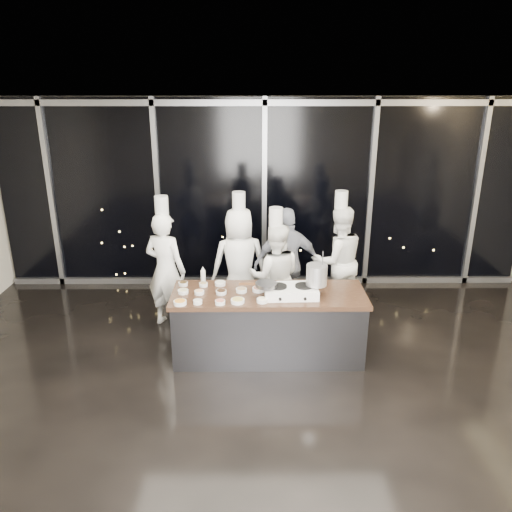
{
  "coord_description": "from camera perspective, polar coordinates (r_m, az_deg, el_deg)",
  "views": [
    {
      "loc": [
        -0.2,
        -4.89,
        3.45
      ],
      "look_at": [
        -0.16,
        1.2,
        1.29
      ],
      "focal_mm": 35.0,
      "sensor_mm": 36.0,
      "label": 1
    }
  ],
  "objects": [
    {
      "name": "chef_right",
      "position": [
        7.66,
        9.32,
        -0.49
      ],
      "size": [
        0.96,
        0.83,
        1.93
      ],
      "rotation": [
        0.0,
        0.0,
        3.39
      ],
      "color": "white",
      "rests_on": "ground"
    },
    {
      "name": "window_wall",
      "position": [
        8.53,
        0.95,
        7.0
      ],
      "size": [
        8.9,
        0.11,
        3.2
      ],
      "color": "black",
      "rests_on": "ground"
    },
    {
      "name": "guest",
      "position": [
        7.45,
        3.58,
        -0.89
      ],
      "size": [
        1.05,
        0.56,
        1.71
      ],
      "rotation": [
        0.0,
        0.0,
        3.29
      ],
      "color": "#142039",
      "rests_on": "ground"
    },
    {
      "name": "frying_pan",
      "position": [
        6.16,
        1.08,
        -3.27
      ],
      "size": [
        0.48,
        0.28,
        0.05
      ],
      "rotation": [
        0.0,
        0.0,
        0.03
      ],
      "color": "slate",
      "rests_on": "stove"
    },
    {
      "name": "demo_counter",
      "position": [
        6.53,
        1.42,
        -7.81
      ],
      "size": [
        2.46,
        0.86,
        0.9
      ],
      "color": "#36363B",
      "rests_on": "ground"
    },
    {
      "name": "chef_far_left",
      "position": [
        7.29,
        -10.29,
        -1.45
      ],
      "size": [
        0.73,
        0.62,
        1.94
      ],
      "rotation": [
        0.0,
        0.0,
        2.75
      ],
      "color": "white",
      "rests_on": "ground"
    },
    {
      "name": "room_shell",
      "position": [
        5.05,
        3.91,
        5.69
      ],
      "size": [
        9.02,
        7.02,
        3.21
      ],
      "color": "beige",
      "rests_on": "ground"
    },
    {
      "name": "stove",
      "position": [
        6.24,
        4.01,
        -4.0
      ],
      "size": [
        0.67,
        0.44,
        0.14
      ],
      "rotation": [
        0.0,
        0.0,
        0.03
      ],
      "color": "white",
      "rests_on": "demo_counter"
    },
    {
      "name": "chef_center",
      "position": [
        7.14,
        2.2,
        -2.29
      ],
      "size": [
        0.77,
        0.61,
        1.8
      ],
      "rotation": [
        0.0,
        0.0,
        3.13
      ],
      "color": "white",
      "rests_on": "ground"
    },
    {
      "name": "chef_left",
      "position": [
        7.45,
        -1.9,
        -0.77
      ],
      "size": [
        0.92,
        0.69,
        1.94
      ],
      "rotation": [
        0.0,
        0.0,
        3.32
      ],
      "color": "white",
      "rests_on": "ground"
    },
    {
      "name": "prep_bowls",
      "position": [
        6.26,
        -4.24,
        -4.29
      ],
      "size": [
        1.16,
        0.74,
        0.05
      ],
      "color": "silver",
      "rests_on": "demo_counter"
    },
    {
      "name": "stock_pot",
      "position": [
        6.21,
        6.95,
        -2.16
      ],
      "size": [
        0.27,
        0.27,
        0.26
      ],
      "primitive_type": "cylinder",
      "rotation": [
        0.0,
        0.0,
        0.03
      ],
      "color": "silver",
      "rests_on": "stove"
    },
    {
      "name": "ground",
      "position": [
        5.99,
        1.66,
        -15.64
      ],
      "size": [
        9.0,
        9.0,
        0.0
      ],
      "primitive_type": "plane",
      "color": "black",
      "rests_on": "ground"
    },
    {
      "name": "squeeze_bottle",
      "position": [
        6.63,
        -6.07,
        -2.18
      ],
      "size": [
        0.06,
        0.06,
        0.23
      ],
      "color": "silver",
      "rests_on": "demo_counter"
    }
  ]
}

